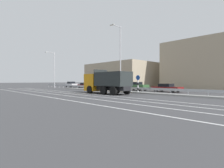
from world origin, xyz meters
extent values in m
plane|color=#424244|center=(0.00, 0.00, 0.00)|extent=(320.00, 320.00, 0.00)
cube|color=silver|center=(2.03, -3.93, 0.00)|extent=(55.91, 0.16, 0.01)
cube|color=silver|center=(2.03, -5.62, 0.00)|extent=(55.91, 0.16, 0.01)
cube|color=silver|center=(2.03, -7.46, 0.00)|extent=(55.91, 0.16, 0.01)
cube|color=silver|center=(2.03, -9.70, 0.00)|extent=(55.91, 0.16, 0.01)
cube|color=gray|center=(0.00, 1.70, 0.09)|extent=(30.75, 1.10, 0.18)
cube|color=#9EA0A5|center=(0.00, 2.68, 0.62)|extent=(55.91, 0.04, 0.32)
cylinder|color=#ADADB2|center=(-27.66, 2.68, 0.31)|extent=(0.09, 0.09, 0.62)
cylinder|color=#ADADB2|center=(-25.53, 2.68, 0.31)|extent=(0.09, 0.09, 0.62)
cylinder|color=#ADADB2|center=(-23.40, 2.68, 0.31)|extent=(0.09, 0.09, 0.62)
cylinder|color=#ADADB2|center=(-21.27, 2.68, 0.31)|extent=(0.09, 0.09, 0.62)
cylinder|color=#ADADB2|center=(-19.15, 2.68, 0.31)|extent=(0.09, 0.09, 0.62)
cylinder|color=#ADADB2|center=(-17.02, 2.68, 0.31)|extent=(0.09, 0.09, 0.62)
cylinder|color=#ADADB2|center=(-14.89, 2.68, 0.31)|extent=(0.09, 0.09, 0.62)
cylinder|color=#ADADB2|center=(-12.76, 2.68, 0.31)|extent=(0.09, 0.09, 0.62)
cylinder|color=#ADADB2|center=(-10.64, 2.68, 0.31)|extent=(0.09, 0.09, 0.62)
cylinder|color=#ADADB2|center=(-8.51, 2.68, 0.31)|extent=(0.09, 0.09, 0.62)
cylinder|color=#ADADB2|center=(-6.38, 2.68, 0.31)|extent=(0.09, 0.09, 0.62)
cylinder|color=#ADADB2|center=(-4.25, 2.68, 0.31)|extent=(0.09, 0.09, 0.62)
cylinder|color=#ADADB2|center=(-2.13, 2.68, 0.31)|extent=(0.09, 0.09, 0.62)
cylinder|color=#ADADB2|center=(0.00, 2.68, 0.31)|extent=(0.09, 0.09, 0.62)
cylinder|color=#ADADB2|center=(2.13, 2.68, 0.31)|extent=(0.09, 0.09, 0.62)
cylinder|color=#ADADB2|center=(4.25, 2.68, 0.31)|extent=(0.09, 0.09, 0.62)
cylinder|color=#ADADB2|center=(6.38, 2.68, 0.31)|extent=(0.09, 0.09, 0.62)
cylinder|color=#ADADB2|center=(8.51, 2.68, 0.31)|extent=(0.09, 0.09, 0.62)
cylinder|color=#ADADB2|center=(10.64, 2.68, 0.31)|extent=(0.09, 0.09, 0.62)
cylinder|color=#ADADB2|center=(12.76, 2.68, 0.31)|extent=(0.09, 0.09, 0.62)
cube|color=orange|center=(-0.47, -2.15, 1.49)|extent=(2.16, 2.41, 2.35)
cube|color=black|center=(-1.56, -2.16, 1.90)|extent=(0.04, 2.06, 0.88)
cube|color=black|center=(-1.60, -2.16, 0.47)|extent=(0.12, 2.34, 0.24)
cube|color=black|center=(3.10, -2.13, 0.79)|extent=(5.02, 1.35, 0.53)
cube|color=#232828|center=(3.10, -2.13, 1.11)|extent=(4.82, 2.33, 0.12)
cube|color=#232828|center=(3.11, -3.22, 2.00)|extent=(4.81, 0.13, 1.65)
cube|color=#232828|center=(3.10, -1.03, 2.00)|extent=(4.81, 0.13, 1.65)
cube|color=#232828|center=(0.75, -2.14, 2.20)|extent=(0.12, 2.30, 2.06)
cube|color=#232828|center=(5.46, -2.11, 2.00)|extent=(0.12, 2.30, 1.65)
cylinder|color=black|center=(-0.14, -3.32, 0.52)|extent=(1.04, 0.33, 1.04)
cylinder|color=black|center=(-0.16, -0.98, 0.52)|extent=(1.04, 0.33, 1.04)
cylinder|color=black|center=(2.74, -3.30, 0.52)|extent=(1.04, 0.33, 1.04)
cylinder|color=black|center=(2.72, -0.96, 0.52)|extent=(1.04, 0.33, 1.04)
cylinder|color=black|center=(4.49, -3.29, 0.52)|extent=(1.04, 0.33, 1.04)
cylinder|color=black|center=(4.47, -0.94, 0.52)|extent=(1.04, 0.33, 1.04)
cylinder|color=white|center=(4.15, 1.70, 0.18)|extent=(0.16, 0.16, 0.36)
cylinder|color=black|center=(4.15, 1.70, 0.55)|extent=(0.16, 0.16, 0.36)
cylinder|color=white|center=(4.15, 1.70, 0.91)|extent=(0.16, 0.16, 0.36)
cylinder|color=black|center=(4.15, 1.70, 1.27)|extent=(0.16, 0.16, 0.36)
cylinder|color=white|center=(4.15, 1.70, 1.64)|extent=(0.16, 0.16, 0.36)
cylinder|color=#1E4CB2|center=(4.15, 1.70, 2.15)|extent=(0.66, 0.03, 0.66)
cylinder|color=white|center=(4.15, 1.70, 2.15)|extent=(0.72, 0.02, 0.72)
cylinder|color=#ADADB2|center=(-21.73, 1.67, 4.37)|extent=(0.18, 0.18, 8.74)
cylinder|color=#ADADB2|center=(-21.75, 0.64, 8.59)|extent=(0.14, 2.08, 0.10)
cube|color=silver|center=(-21.77, -0.40, 8.51)|extent=(0.70, 0.21, 0.12)
cylinder|color=#ADADB2|center=(0.64, 1.87, 5.01)|extent=(0.18, 0.18, 10.02)
cylinder|color=#ADADB2|center=(0.72, 0.92, 9.87)|extent=(0.27, 1.90, 0.10)
cube|color=silver|center=(0.81, -0.02, 9.79)|extent=(0.72, 0.26, 0.12)
cube|color=silver|center=(-22.53, 6.78, 0.64)|extent=(4.37, 2.10, 0.67)
cube|color=black|center=(-22.65, 6.79, 1.24)|extent=(1.90, 1.69, 0.53)
cylinder|color=black|center=(-21.15, 7.50, 0.30)|extent=(0.61, 0.25, 0.60)
cylinder|color=black|center=(-21.29, 5.84, 0.30)|extent=(0.61, 0.25, 0.60)
cylinder|color=black|center=(-23.76, 7.72, 0.30)|extent=(0.61, 0.25, 0.60)
cylinder|color=black|center=(-23.90, 6.06, 0.30)|extent=(0.61, 0.25, 0.60)
cube|color=maroon|center=(-16.41, 6.94, 0.54)|extent=(4.07, 1.81, 0.49)
cube|color=black|center=(-16.53, 6.94, 1.01)|extent=(1.72, 1.57, 0.44)
cylinder|color=black|center=(-15.16, 7.79, 0.30)|extent=(0.60, 0.21, 0.60)
cylinder|color=black|center=(-15.14, 6.13, 0.30)|extent=(0.60, 0.21, 0.60)
cylinder|color=black|center=(-17.67, 7.76, 0.30)|extent=(0.60, 0.21, 0.60)
cylinder|color=black|center=(-17.65, 6.09, 0.30)|extent=(0.60, 0.21, 0.60)
cube|color=#335B33|center=(-11.53, 6.49, 0.56)|extent=(4.48, 1.98, 0.53)
cube|color=black|center=(-11.66, 6.49, 1.05)|extent=(1.90, 1.69, 0.45)
cylinder|color=black|center=(-10.17, 7.42, 0.30)|extent=(0.60, 0.21, 0.60)
cylinder|color=black|center=(-10.13, 5.63, 0.30)|extent=(0.60, 0.21, 0.60)
cylinder|color=black|center=(-12.93, 7.36, 0.30)|extent=(0.60, 0.21, 0.60)
cylinder|color=black|center=(-12.89, 5.57, 0.30)|extent=(0.60, 0.21, 0.60)
cube|color=maroon|center=(-6.02, 7.07, 0.63)|extent=(4.08, 2.01, 0.66)
cube|color=black|center=(-6.14, 7.08, 1.21)|extent=(1.74, 1.70, 0.51)
cylinder|color=black|center=(-4.74, 7.91, 0.30)|extent=(0.61, 0.22, 0.60)
cylinder|color=black|center=(-4.81, 6.14, 0.30)|extent=(0.61, 0.22, 0.60)
cylinder|color=black|center=(-7.23, 8.00, 0.30)|extent=(0.61, 0.22, 0.60)
cylinder|color=black|center=(-7.29, 6.23, 0.30)|extent=(0.61, 0.22, 0.60)
cube|color=#335B33|center=(-0.46, 7.06, 0.68)|extent=(4.63, 2.03, 0.76)
cube|color=black|center=(-0.60, 7.07, 1.29)|extent=(2.01, 1.61, 0.46)
cylinder|color=black|center=(0.99, 7.73, 0.30)|extent=(0.61, 0.25, 0.60)
cylinder|color=black|center=(0.86, 6.16, 0.30)|extent=(0.61, 0.25, 0.60)
cylinder|color=black|center=(-1.79, 7.96, 0.30)|extent=(0.61, 0.25, 0.60)
cylinder|color=black|center=(-1.92, 6.39, 0.30)|extent=(0.61, 0.25, 0.60)
cube|color=maroon|center=(5.52, 7.03, 0.55)|extent=(4.60, 1.91, 0.49)
cube|color=black|center=(5.38, 7.03, 1.04)|extent=(1.96, 1.60, 0.49)
cylinder|color=black|center=(6.95, 7.79, 0.30)|extent=(0.61, 0.22, 0.60)
cylinder|color=black|center=(6.89, 6.15, 0.30)|extent=(0.61, 0.22, 0.60)
cylinder|color=black|center=(4.15, 7.90, 0.30)|extent=(0.61, 0.22, 0.60)
cylinder|color=black|center=(4.08, 6.26, 0.30)|extent=(0.61, 0.22, 0.60)
cube|color=tan|center=(-11.29, 15.55, 3.01)|extent=(16.55, 13.19, 6.01)
cube|color=tan|center=(8.66, 18.91, 4.74)|extent=(18.17, 8.67, 9.48)
camera|label=1|loc=(19.23, -17.34, 1.70)|focal=28.00mm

